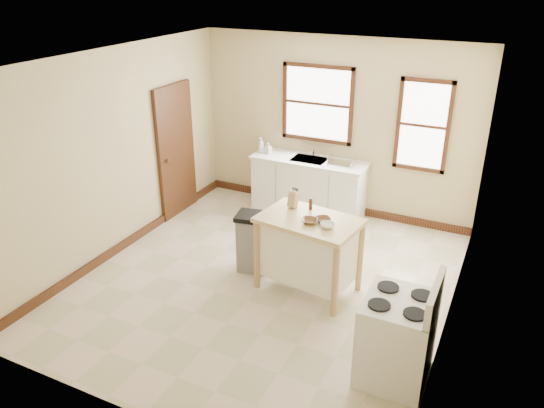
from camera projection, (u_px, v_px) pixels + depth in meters
The scene contains 23 objects.
floor at pixel (265, 281), 6.87m from camera, with size 5.00×5.00×0.00m, color beige.
ceiling at pixel (263, 61), 5.71m from camera, with size 5.00×5.00×0.00m, color white.
wall_back at pixel (335, 127), 8.34m from camera, with size 4.50×0.04×2.80m, color tan.
wall_left at pixel (116, 154), 7.18m from camera, with size 0.04×5.00×2.80m, color tan.
wall_right at pixel (461, 217), 5.40m from camera, with size 0.04×5.00×2.80m, color tan.
window_main at pixel (318, 104), 8.29m from camera, with size 1.17×0.06×1.22m, color black, non-canonical shape.
window_side at pixel (423, 126), 7.70m from camera, with size 0.77×0.06×1.37m, color black, non-canonical shape.
door_left at pixel (176, 151), 8.37m from camera, with size 0.06×0.90×2.10m, color black.
baseboard_back at pixel (330, 205), 8.87m from camera, with size 4.50×0.04×0.12m, color black.
baseboard_left at pixel (129, 241), 7.72m from camera, with size 0.04×5.00×0.12m, color black.
sink_counter at pixel (308, 186), 8.60m from camera, with size 1.86×0.62×0.92m, color silver, non-canonical shape.
faucet at pixel (314, 149), 8.51m from camera, with size 0.03×0.03×0.22m, color silver.
soap_bottle_a at pixel (261, 145), 8.68m from camera, with size 0.10×0.10×0.25m, color #B2B2B2.
soap_bottle_b at pixel (268, 148), 8.63m from camera, with size 0.08×0.08×0.18m, color #B2B2B2.
dish_rack at pixel (342, 161), 8.19m from camera, with size 0.40×0.30×0.10m, color silver, non-canonical shape.
kitchen_island at pixel (308, 254), 6.53m from camera, with size 1.19×0.76×0.98m, color tan, non-canonical shape.
knife_block at pixel (293, 200), 6.58m from camera, with size 0.10×0.10×0.20m, color tan, non-canonical shape.
pepper_grinder at pixel (311, 204), 6.53m from camera, with size 0.04×0.04×0.15m, color #422112.
bowl_a at pixel (310, 221), 6.22m from camera, with size 0.19×0.19×0.05m, color brown.
bowl_b at pixel (323, 219), 6.26m from camera, with size 0.18×0.18×0.04m, color brown.
bowl_c at pixel (327, 225), 6.11m from camera, with size 0.17×0.17×0.05m, color white.
trash_bin at pixel (253, 242), 6.98m from camera, with size 0.42×0.35×0.81m, color gray, non-canonical shape.
gas_stove at pixel (398, 328), 5.07m from camera, with size 0.71×0.72×1.15m, color silver, non-canonical shape.
Camera 1 is at (2.62, -5.22, 3.76)m, focal length 35.00 mm.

